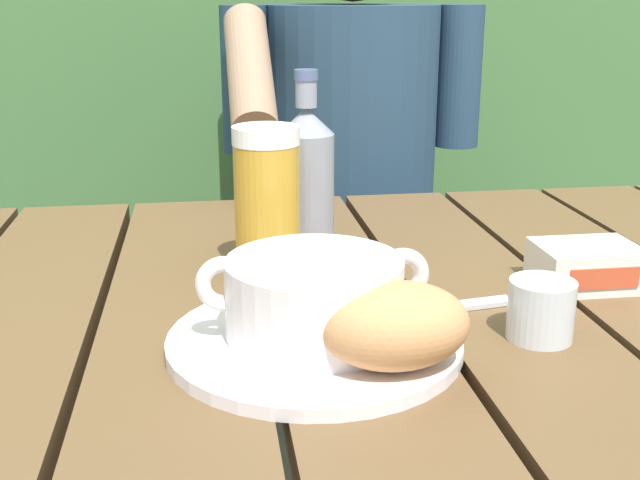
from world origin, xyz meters
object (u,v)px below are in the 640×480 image
object	(u,v)px
person_eating	(353,169)
beer_bottle	(307,180)
table_knife	(432,308)
beer_glass	(267,202)
chair_near_diner	(337,256)
bread_roll	(395,325)
water_glass_small	(541,310)
soup_bowl	(314,296)
serving_plate	(314,341)
butter_tub	(586,266)

from	to	relation	value
person_eating	beer_bottle	xyz separation A→B (m)	(-0.15, -0.52, 0.10)
table_knife	beer_glass	bearing A→B (deg)	137.83
chair_near_diner	beer_bottle	xyz separation A→B (m)	(-0.16, -0.71, 0.34)
bread_roll	chair_near_diner	bearing A→B (deg)	83.04
chair_near_diner	table_knife	world-z (taller)	chair_near_diner
water_glass_small	chair_near_diner	bearing A→B (deg)	91.40
soup_bowl	beer_glass	distance (m)	0.21
serving_plate	bread_roll	xyz separation A→B (m)	(0.06, -0.07, 0.04)
person_eating	table_knife	size ratio (longest dim) A/B	8.35
bread_roll	butter_tub	world-z (taller)	bread_roll
butter_tub	table_knife	distance (m)	0.19
soup_bowl	bread_roll	xyz separation A→B (m)	(0.06, -0.07, -0.00)
soup_bowl	butter_tub	xyz separation A→B (m)	(0.32, 0.12, -0.03)
beer_bottle	water_glass_small	world-z (taller)	beer_bottle
soup_bowl	water_glass_small	distance (m)	0.21
person_eating	water_glass_small	world-z (taller)	person_eating
chair_near_diner	table_knife	distance (m)	0.95
person_eating	beer_glass	xyz separation A→B (m)	(-0.21, -0.58, 0.10)
person_eating	beer_glass	world-z (taller)	person_eating
chair_near_diner	person_eating	distance (m)	0.31
beer_bottle	soup_bowl	bearing A→B (deg)	-95.95
chair_near_diner	soup_bowl	distance (m)	1.04
beer_bottle	water_glass_small	size ratio (longest dim) A/B	3.64
person_eating	butter_tub	world-z (taller)	person_eating
chair_near_diner	soup_bowl	world-z (taller)	chair_near_diner
beer_bottle	butter_tub	bearing A→B (deg)	-27.41
butter_tub	chair_near_diner	bearing A→B (deg)	98.56
serving_plate	butter_tub	world-z (taller)	butter_tub
person_eating	butter_tub	distance (m)	0.68
beer_bottle	bread_roll	bearing A→B (deg)	-84.86
beer_bottle	chair_near_diner	bearing A→B (deg)	77.58
person_eating	soup_bowl	distance (m)	0.81
person_eating	serving_plate	size ratio (longest dim) A/B	4.60
chair_near_diner	beer_bottle	world-z (taller)	chair_near_diner
soup_bowl	person_eating	bearing A→B (deg)	76.90
table_knife	water_glass_small	bearing A→B (deg)	-42.25
water_glass_small	butter_tub	xyz separation A→B (m)	(0.11, 0.12, -0.01)
butter_tub	water_glass_small	bearing A→B (deg)	-130.45
water_glass_small	table_knife	xyz separation A→B (m)	(-0.08, 0.07, -0.02)
beer_bottle	water_glass_small	distance (m)	0.33
chair_near_diner	table_knife	size ratio (longest dim) A/B	6.70
person_eating	bread_roll	bearing A→B (deg)	-98.36
butter_tub	table_knife	bearing A→B (deg)	-164.93
chair_near_diner	beer_glass	xyz separation A→B (m)	(-0.21, -0.78, 0.33)
bread_roll	butter_tub	distance (m)	0.32
beer_glass	beer_bottle	bearing A→B (deg)	49.52
person_eating	butter_tub	xyz separation A→B (m)	(0.13, -0.67, 0.03)
beer_glass	soup_bowl	bearing A→B (deg)	-83.06
soup_bowl	chair_near_diner	bearing A→B (deg)	79.30
butter_tub	table_knife	size ratio (longest dim) A/B	0.74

